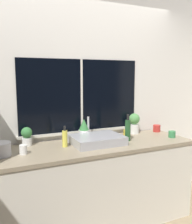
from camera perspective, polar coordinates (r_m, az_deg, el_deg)
The scene contains 14 objects.
wall_back at distance 2.97m, azimuth -3.58°, elevation 2.70°, with size 8.00×0.09×2.70m.
wall_right at distance 4.76m, azimuth 17.28°, elevation 4.46°, with size 0.06×7.00×2.70m.
counter at distance 2.85m, azimuth -0.34°, elevation -16.26°, with size 2.20×0.69×0.91m.
sink at distance 2.71m, azimuth 0.20°, elevation -6.32°, with size 0.54×0.46×0.26m.
potted_plant_left at distance 2.72m, azimuth -15.55°, elevation -5.29°, with size 0.11×0.11×0.20m.
potted_plant_center at distance 2.89m, azimuth -2.78°, elevation -3.98°, with size 0.13×0.13×0.24m.
potted_plant_right at distance 3.20m, azimuth 8.72°, elevation -2.49°, with size 0.14×0.14×0.26m.
soap_bottle at distance 2.60m, azimuth -7.14°, elevation -5.96°, with size 0.05×0.05×0.22m.
bottle_tall at distance 2.83m, azimuth 7.27°, elevation -4.04°, with size 0.06×0.06×0.30m.
mug_green at distance 3.11m, azimuth 16.96°, elevation -4.88°, with size 0.08×0.08×0.08m.
mug_red at distance 3.37m, azimuth 13.71°, elevation -3.65°, with size 0.09×0.09×0.09m.
mug_yellow at distance 3.03m, azimuth 7.05°, elevation -4.85°, with size 0.08×0.08×0.08m.
mug_white at distance 2.45m, azimuth -16.28°, elevation -8.26°, with size 0.07×0.07×0.09m.
kettle at distance 2.46m, azimuth -21.10°, elevation -7.86°, with size 0.20×0.20×0.14m.
Camera 1 is at (-1.08, -2.02, 1.64)m, focal length 40.00 mm.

